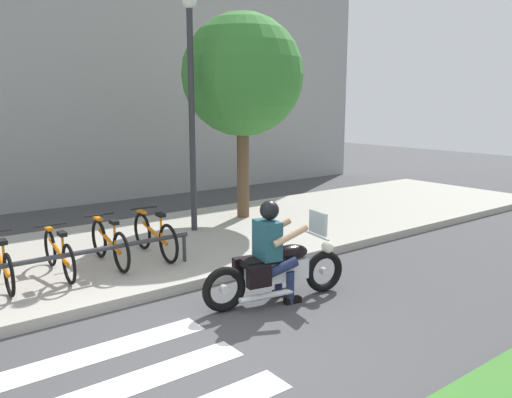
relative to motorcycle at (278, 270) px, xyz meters
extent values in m
plane|color=#424244|center=(-1.78, -0.76, -0.45)|extent=(48.00, 48.00, 0.00)
cube|color=#A8A399|center=(-1.78, 3.24, -0.38)|extent=(24.00, 4.40, 0.15)
cube|color=white|center=(-2.67, -0.76, -0.45)|extent=(2.80, 0.40, 0.01)
cube|color=white|center=(-2.67, 0.04, -0.45)|extent=(2.80, 0.40, 0.01)
torus|color=black|center=(0.76, -0.13, -0.15)|extent=(0.62, 0.21, 0.61)
cylinder|color=silver|center=(0.76, -0.13, -0.15)|extent=(0.13, 0.12, 0.11)
torus|color=black|center=(-0.78, 0.14, -0.15)|extent=(0.62, 0.21, 0.61)
cylinder|color=silver|center=(-0.78, 0.14, -0.15)|extent=(0.13, 0.12, 0.11)
cube|color=silver|center=(-0.01, 0.01, -0.01)|extent=(0.90, 0.43, 0.28)
ellipsoid|color=black|center=(0.20, -0.03, 0.21)|extent=(0.56, 0.37, 0.22)
cube|color=black|center=(-0.22, 0.04, 0.14)|extent=(0.60, 0.37, 0.10)
cube|color=black|center=(-0.35, 0.29, 0.03)|extent=(0.34, 0.17, 0.28)
cube|color=black|center=(-0.43, -0.14, 0.03)|extent=(0.34, 0.17, 0.28)
cylinder|color=silver|center=(0.61, -0.10, 0.41)|extent=(0.14, 0.62, 0.03)
sphere|color=white|center=(0.81, -0.14, 0.21)|extent=(0.18, 0.18, 0.18)
cube|color=silver|center=(0.64, -0.11, 0.59)|extent=(0.11, 0.40, 0.32)
cylinder|color=silver|center=(-0.30, -0.13, -0.27)|extent=(0.78, 0.21, 0.08)
cube|color=#1E4C59|center=(-0.16, 0.03, 0.44)|extent=(0.33, 0.44, 0.52)
sphere|color=black|center=(-0.13, 0.03, 0.84)|extent=(0.26, 0.26, 0.26)
cylinder|color=tan|center=(0.11, 0.21, 0.52)|extent=(0.53, 0.18, 0.26)
cylinder|color=tan|center=(0.03, -0.23, 0.52)|extent=(0.53, 0.18, 0.26)
cylinder|color=#1E284C|center=(0.02, 0.16, 0.08)|extent=(0.46, 0.21, 0.24)
cylinder|color=#1E284C|center=(0.14, 0.14, -0.22)|extent=(0.11, 0.11, 0.46)
cube|color=black|center=(0.18, 0.14, -0.41)|extent=(0.25, 0.14, 0.08)
cylinder|color=#1E284C|center=(-0.04, -0.15, 0.08)|extent=(0.46, 0.21, 0.24)
cylinder|color=#1E284C|center=(0.08, -0.17, -0.22)|extent=(0.11, 0.11, 0.46)
cube|color=black|center=(0.12, -0.18, -0.41)|extent=(0.25, 0.14, 0.08)
torus|color=black|center=(-2.98, 1.98, 0.00)|extent=(0.06, 0.60, 0.60)
cylinder|color=orange|center=(-2.97, 2.48, 0.06)|extent=(0.08, 0.91, 0.25)
cylinder|color=orange|center=(-2.97, 2.23, 0.22)|extent=(0.04, 0.04, 0.37)
cube|color=black|center=(-2.97, 2.23, 0.40)|extent=(0.10, 0.20, 0.06)
torus|color=black|center=(-2.18, 2.98, 0.00)|extent=(0.06, 0.59, 0.59)
torus|color=black|center=(-2.20, 1.98, 0.00)|extent=(0.06, 0.59, 0.59)
cylinder|color=orange|center=(-2.19, 2.48, 0.06)|extent=(0.08, 0.89, 0.25)
cylinder|color=orange|center=(-2.19, 2.23, 0.21)|extent=(0.04, 0.04, 0.36)
cube|color=black|center=(-2.19, 2.23, 0.39)|extent=(0.10, 0.20, 0.06)
cylinder|color=black|center=(-2.18, 2.88, 0.39)|extent=(0.48, 0.04, 0.03)
cube|color=orange|center=(-2.18, 2.98, 0.32)|extent=(0.09, 0.28, 0.04)
torus|color=black|center=(-1.39, 2.97, 0.02)|extent=(0.06, 0.64, 0.64)
torus|color=black|center=(-1.41, 1.99, 0.02)|extent=(0.06, 0.64, 0.64)
cylinder|color=orange|center=(-1.40, 2.48, 0.09)|extent=(0.08, 0.88, 0.24)
cylinder|color=orange|center=(-1.41, 2.24, 0.25)|extent=(0.04, 0.04, 0.39)
cube|color=black|center=(-1.41, 2.24, 0.45)|extent=(0.10, 0.20, 0.06)
cylinder|color=black|center=(-1.39, 2.88, 0.45)|extent=(0.48, 0.04, 0.03)
cube|color=orange|center=(-1.39, 2.97, 0.37)|extent=(0.09, 0.28, 0.04)
torus|color=black|center=(-0.61, 2.99, 0.03)|extent=(0.07, 0.65, 0.65)
torus|color=black|center=(-0.63, 1.97, 0.03)|extent=(0.07, 0.65, 0.65)
cylinder|color=orange|center=(-0.62, 2.48, 0.09)|extent=(0.08, 0.91, 0.25)
cylinder|color=orange|center=(-0.62, 2.23, 0.26)|extent=(0.04, 0.04, 0.40)
cube|color=black|center=(-0.62, 2.23, 0.46)|extent=(0.10, 0.20, 0.06)
cylinder|color=black|center=(-0.61, 2.89, 0.46)|extent=(0.48, 0.04, 0.03)
cube|color=orange|center=(-0.61, 2.99, 0.38)|extent=(0.09, 0.28, 0.04)
cylinder|color=#333338|center=(-1.79, 1.93, 0.15)|extent=(2.95, 0.07, 0.07)
cylinder|color=#333338|center=(-0.37, 1.93, -0.08)|extent=(0.06, 0.06, 0.45)
cylinder|color=#2D2D33|center=(0.82, 3.64, 1.77)|extent=(0.12, 0.12, 4.45)
sphere|color=white|center=(0.82, 3.64, 4.12)|extent=(0.28, 0.28, 0.28)
cylinder|color=brown|center=(2.33, 4.04, 0.73)|extent=(0.27, 0.27, 2.37)
sphere|color=#387F33|center=(2.33, 4.04, 2.84)|extent=(2.64, 2.64, 2.64)
camera|label=1|loc=(-4.23, -5.08, 2.24)|focal=35.49mm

